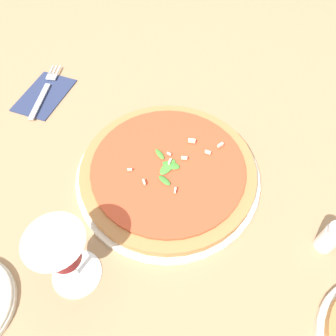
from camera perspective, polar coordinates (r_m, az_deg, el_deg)
The scene contains 6 objects.
ground_plane at distance 0.67m, azimuth 0.95°, elevation 1.18°, with size 6.00×6.00×0.00m, color #9E7A56.
pizza_arugula_main at distance 0.64m, azimuth 0.00°, elevation -0.67°, with size 0.36×0.36×0.05m.
wine_glass at distance 0.50m, azimuth -17.97°, elevation -13.85°, with size 0.09×0.09×0.14m.
napkin at distance 0.86m, azimuth -20.74°, elevation 11.88°, with size 0.17×0.13×0.01m.
fork at distance 0.86m, azimuth -20.69°, elevation 12.44°, with size 0.17×0.10×0.00m.
shaker_pepper at distance 0.62m, azimuth 26.44°, elevation -10.77°, with size 0.03×0.03×0.07m.
Camera 1 is at (-0.33, -0.22, 0.54)m, focal length 35.00 mm.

